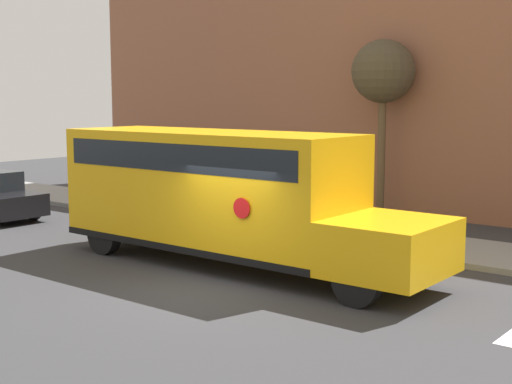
% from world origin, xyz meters
% --- Properties ---
extents(ground_plane, '(60.00, 60.00, 0.00)m').
position_xyz_m(ground_plane, '(0.00, 0.00, 0.00)').
color(ground_plane, '#333335').
extents(sidewalk_strip, '(44.00, 3.00, 0.15)m').
position_xyz_m(sidewalk_strip, '(0.00, 6.50, 0.07)').
color(sidewalk_strip, gray).
rests_on(sidewalk_strip, ground).
extents(building_backdrop, '(32.00, 4.00, 9.39)m').
position_xyz_m(building_backdrop, '(0.00, 13.00, 4.69)').
color(building_backdrop, '#935B42').
rests_on(building_backdrop, ground).
extents(school_bus, '(9.83, 2.57, 3.19)m').
position_xyz_m(school_bus, '(-1.35, 1.90, 1.80)').
color(school_bus, '#EAA80F').
rests_on(school_bus, ground).
extents(tree_far_sidewalk, '(2.08, 2.08, 5.88)m').
position_xyz_m(tree_far_sidewalk, '(-1.61, 10.26, 4.76)').
color(tree_far_sidewalk, brown).
rests_on(tree_far_sidewalk, ground).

